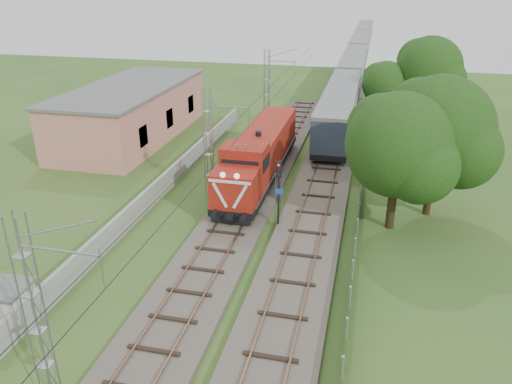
% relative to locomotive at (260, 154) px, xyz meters
% --- Properties ---
extents(ground, '(140.00, 140.00, 0.00)m').
position_rel_locomotive_xyz_m(ground, '(0.00, -15.54, -2.27)').
color(ground, '#2B541F').
rests_on(ground, ground).
extents(track_main, '(4.20, 70.00, 0.45)m').
position_rel_locomotive_xyz_m(track_main, '(0.00, -8.54, -2.08)').
color(track_main, '#6B6054').
rests_on(track_main, ground).
extents(track_side, '(4.20, 80.00, 0.45)m').
position_rel_locomotive_xyz_m(track_side, '(5.00, 4.46, -2.08)').
color(track_side, '#6B6054').
rests_on(track_side, ground).
extents(catenary, '(3.31, 70.00, 8.00)m').
position_rel_locomotive_xyz_m(catenary, '(-2.95, -3.54, 1.78)').
color(catenary, gray).
rests_on(catenary, ground).
extents(boundary_wall, '(0.25, 40.00, 1.50)m').
position_rel_locomotive_xyz_m(boundary_wall, '(-6.50, -3.54, -1.52)').
color(boundary_wall, '#9E9E99').
rests_on(boundary_wall, ground).
extents(station_building, '(8.40, 20.40, 5.22)m').
position_rel_locomotive_xyz_m(station_building, '(-15.00, 8.46, 0.36)').
color(station_building, tan).
rests_on(station_building, ground).
extents(fence, '(0.12, 32.00, 1.20)m').
position_rel_locomotive_xyz_m(fence, '(8.00, -12.54, -1.67)').
color(fence, black).
rests_on(fence, ground).
extents(locomotive, '(3.04, 17.37, 4.41)m').
position_rel_locomotive_xyz_m(locomotive, '(0.00, 0.00, 0.00)').
color(locomotive, black).
rests_on(locomotive, ground).
extents(coach_rake, '(3.24, 96.74, 3.75)m').
position_rel_locomotive_xyz_m(coach_rake, '(5.00, 52.24, 0.39)').
color(coach_rake, black).
rests_on(coach_rake, ground).
extents(signal_post, '(0.52, 0.40, 4.71)m').
position_rel_locomotive_xyz_m(signal_post, '(2.97, -7.67, 0.97)').
color(signal_post, black).
rests_on(signal_post, ground).
extents(relay_hut, '(2.19, 2.19, 2.13)m').
position_rel_locomotive_xyz_m(relay_hut, '(-7.40, -20.11, -1.19)').
color(relay_hut, beige).
rests_on(relay_hut, ground).
extents(tree_a, '(6.88, 6.55, 8.92)m').
position_rel_locomotive_xyz_m(tree_a, '(10.11, -5.83, 3.30)').
color(tree_a, '#312414').
rests_on(tree_a, ground).
extents(tree_b, '(7.36, 7.01, 9.54)m').
position_rel_locomotive_xyz_m(tree_b, '(12.63, -3.18, 3.69)').
color(tree_b, '#312414').
rests_on(tree_b, ground).
extents(tree_c, '(5.19, 4.94, 6.72)m').
position_rel_locomotive_xyz_m(tree_c, '(9.50, 19.77, 1.92)').
color(tree_c, '#312414').
rests_on(tree_c, ground).
extents(tree_d, '(7.22, 6.88, 9.36)m').
position_rel_locomotive_xyz_m(tree_d, '(13.93, 20.58, 3.57)').
color(tree_d, '#312414').
rests_on(tree_d, ground).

